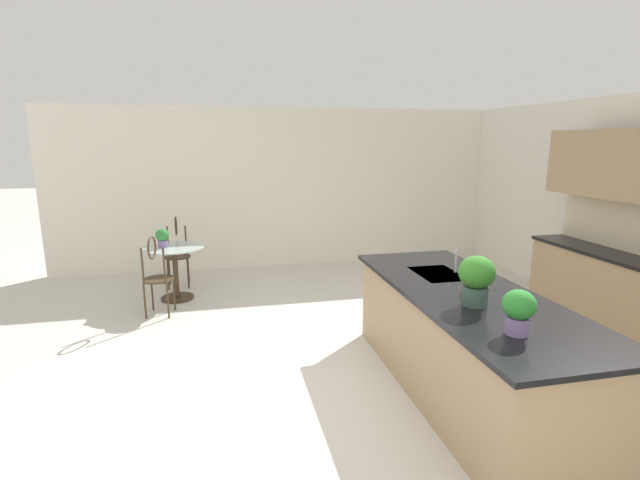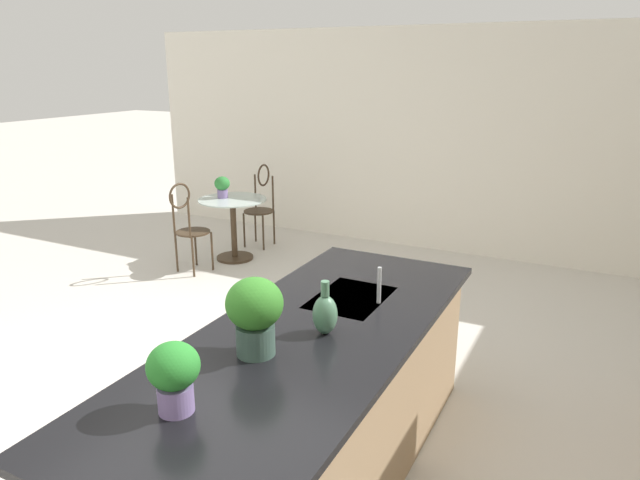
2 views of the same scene
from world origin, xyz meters
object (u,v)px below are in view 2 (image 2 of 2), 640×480
(bistro_table, at_px, (233,223))
(chair_by_island, at_px, (188,223))
(vase_on_counter, at_px, (325,314))
(potted_plant_counter_far, at_px, (174,373))
(chair_near_window, at_px, (261,202))
(potted_plant_on_table, at_px, (222,186))
(potted_plant_counter_near, at_px, (255,312))

(bistro_table, bearing_deg, chair_by_island, -14.92)
(bistro_table, relative_size, vase_on_counter, 2.78)
(vase_on_counter, bearing_deg, potted_plant_counter_far, -13.64)
(bistro_table, relative_size, chair_near_window, 0.77)
(potted_plant_on_table, bearing_deg, vase_on_counter, 43.50)
(potted_plant_counter_far, bearing_deg, potted_plant_on_table, -146.01)
(vase_on_counter, bearing_deg, chair_near_window, -143.10)
(potted_plant_counter_far, xyz_separation_m, vase_on_counter, (-0.90, 0.22, -0.06))
(potted_plant_on_table, height_order, vase_on_counter, vase_on_counter)
(bistro_table, bearing_deg, chair_near_window, -178.17)
(vase_on_counter, bearing_deg, potted_plant_counter_near, -29.33)
(potted_plant_counter_far, bearing_deg, vase_on_counter, 166.36)
(bistro_table, height_order, potted_plant_counter_far, potted_plant_counter_far)
(potted_plant_counter_far, bearing_deg, bistro_table, -147.41)
(chair_near_window, relative_size, vase_on_counter, 3.62)
(bistro_table, distance_m, chair_by_island, 0.65)
(potted_plant_counter_near, distance_m, potted_plant_counter_far, 0.55)
(chair_near_window, bearing_deg, chair_by_island, -6.55)
(bistro_table, distance_m, vase_on_counter, 4.09)
(bistro_table, distance_m, chair_near_window, 0.65)
(chair_near_window, xyz_separation_m, vase_on_counter, (3.64, 2.73, 0.46))
(potted_plant_on_table, height_order, potted_plant_counter_near, potted_plant_counter_near)
(bistro_table, xyz_separation_m, chair_by_island, (0.62, -0.16, 0.13))
(chair_by_island, bearing_deg, bistro_table, 165.08)
(potted_plant_counter_near, height_order, vase_on_counter, potted_plant_counter_near)
(potted_plant_counter_near, height_order, potted_plant_counter_far, potted_plant_counter_near)
(bistro_table, relative_size, potted_plant_counter_near, 2.07)
(chair_near_window, bearing_deg, potted_plant_counter_far, 28.98)
(potted_plant_on_table, xyz_separation_m, potted_plant_counter_far, (3.91, 2.63, 0.21))
(chair_near_window, height_order, potted_plant_on_table, chair_near_window)
(bistro_table, distance_m, potted_plant_counter_near, 4.25)
(chair_by_island, distance_m, vase_on_counter, 3.77)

